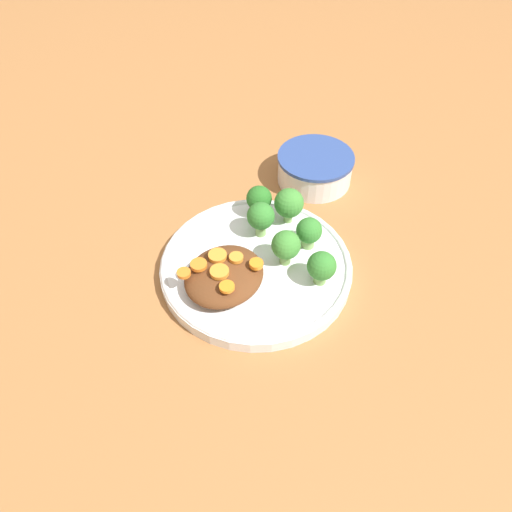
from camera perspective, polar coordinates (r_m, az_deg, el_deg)
ground_plane at (r=0.73m, az=0.00°, el=-1.77°), size 4.00×4.00×0.00m
plate at (r=0.73m, az=0.00°, el=-1.13°), size 0.28×0.28×0.02m
dip_bowl at (r=0.88m, az=6.76°, el=10.09°), size 0.13×0.13×0.05m
stew_mound at (r=0.68m, az=-3.66°, el=-2.27°), size 0.12×0.10×0.04m
broccoli_floret_0 at (r=0.70m, az=3.44°, el=1.17°), size 0.04×0.04×0.06m
broccoli_floret_1 at (r=0.74m, az=0.55°, el=4.49°), size 0.04×0.04×0.06m
broccoli_floret_2 at (r=0.73m, az=6.08°, el=2.78°), size 0.04×0.04×0.05m
broccoli_floret_3 at (r=0.68m, az=7.51°, el=-1.23°), size 0.04×0.04×0.05m
broccoli_floret_4 at (r=0.76m, az=3.79°, el=6.00°), size 0.05×0.05×0.06m
broccoli_floret_5 at (r=0.77m, az=0.36°, el=6.45°), size 0.04×0.04×0.05m
carrot_slice_0 at (r=0.68m, az=-4.42°, el=0.05°), size 0.03×0.03×0.01m
carrot_slice_1 at (r=0.68m, az=-2.28°, el=-0.20°), size 0.02×0.02×0.01m
carrot_slice_2 at (r=0.64m, az=-3.35°, el=-3.54°), size 0.02×0.02×0.00m
carrot_slice_3 at (r=0.67m, az=-6.57°, el=-1.00°), size 0.02×0.02×0.01m
carrot_slice_4 at (r=0.67m, az=-8.26°, el=-1.94°), size 0.02×0.02×0.01m
carrot_slice_5 at (r=0.67m, az=0.04°, el=-0.90°), size 0.02×0.02×0.01m
carrot_slice_6 at (r=0.66m, az=-4.20°, el=-1.81°), size 0.03×0.03×0.01m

